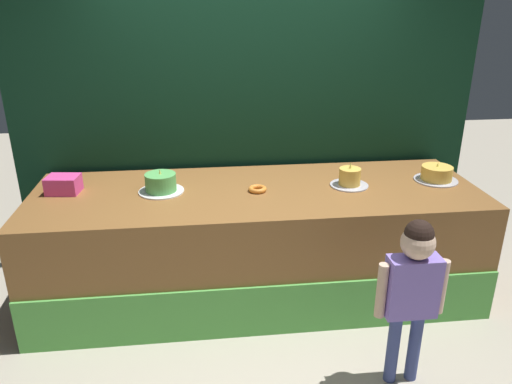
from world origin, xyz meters
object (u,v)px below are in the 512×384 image
donut (258,189)px  cake_left (161,183)px  pink_box (63,184)px  cake_right (437,174)px  child_figure (413,282)px  cake_center (350,178)px

donut → cake_left: size_ratio=0.41×
pink_box → cake_right: 2.86m
child_figure → cake_left: size_ratio=3.26×
pink_box → donut: (1.43, -0.14, -0.05)m
pink_box → cake_center: bearing=-2.9°
cake_left → child_figure: bearing=-37.4°
cake_left → cake_center: 1.43m
pink_box → donut: size_ratio=1.67×
pink_box → cake_right: size_ratio=0.68×
pink_box → cake_center: size_ratio=0.79×
child_figure → donut: 1.34m
child_figure → cake_right: 1.33m
pink_box → donut: bearing=-5.6°
donut → cake_left: cake_left is taller
pink_box → cake_right: (2.86, -0.08, -0.01)m
child_figure → cake_left: 1.89m
child_figure → cake_left: (-1.49, 1.14, 0.24)m
donut → cake_right: (1.43, 0.06, 0.04)m
cake_center → cake_right: size_ratio=0.87×
donut → cake_center: (0.71, 0.03, 0.04)m
pink_box → cake_right: bearing=-1.5°
child_figure → pink_box: bearing=151.3°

